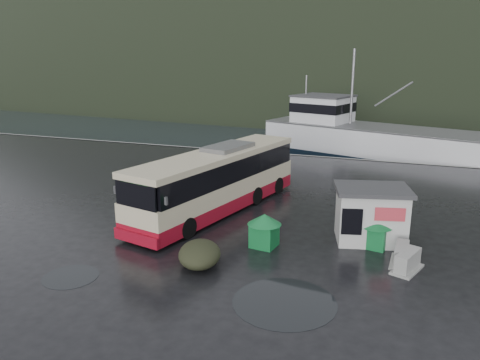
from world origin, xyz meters
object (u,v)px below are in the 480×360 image
(waste_bin_left, at_px, (264,246))
(waste_bin_right, at_px, (375,247))
(white_van, at_px, (177,205))
(coach_bus, at_px, (218,210))
(jersey_barrier_b, at_px, (400,264))
(jersey_barrier_a, at_px, (407,271))
(dome_tent, at_px, (200,265))
(fishing_trawler, at_px, (378,147))
(ticket_kiosk, at_px, (369,240))

(waste_bin_left, bearing_deg, waste_bin_right, 18.69)
(white_van, distance_m, waste_bin_right, 12.12)
(coach_bus, distance_m, waste_bin_left, 5.86)
(jersey_barrier_b, bearing_deg, jersey_barrier_a, -66.21)
(dome_tent, xyz_separation_m, jersey_barrier_a, (8.47, 2.48, 0.00))
(coach_bus, height_order, waste_bin_right, coach_bus)
(dome_tent, relative_size, fishing_trawler, 0.09)
(dome_tent, relative_size, jersey_barrier_b, 1.48)
(waste_bin_left, bearing_deg, coach_bus, 134.62)
(white_van, xyz_separation_m, waste_bin_left, (6.85, -4.31, 0.00))
(coach_bus, relative_size, jersey_barrier_a, 7.71)
(waste_bin_right, bearing_deg, white_van, 167.50)
(white_van, relative_size, waste_bin_right, 3.86)
(white_van, bearing_deg, ticket_kiosk, 6.68)
(coach_bus, distance_m, waste_bin_right, 9.43)
(waste_bin_right, relative_size, dome_tent, 0.59)
(coach_bus, height_order, dome_tent, coach_bus)
(waste_bin_right, relative_size, jersey_barrier_b, 0.87)
(coach_bus, height_order, jersey_barrier_a, coach_bus)
(ticket_kiosk, bearing_deg, fishing_trawler, 79.00)
(white_van, xyz_separation_m, fishing_trawler, (10.19, 23.02, 0.00))
(jersey_barrier_b, distance_m, fishing_trawler, 27.29)
(fishing_trawler, bearing_deg, jersey_barrier_b, -66.46)
(ticket_kiosk, relative_size, jersey_barrier_b, 2.02)
(waste_bin_left, height_order, ticket_kiosk, ticket_kiosk)
(waste_bin_left, distance_m, jersey_barrier_a, 6.46)
(waste_bin_right, distance_m, dome_tent, 8.38)
(waste_bin_left, relative_size, dome_tent, 0.63)
(coach_bus, height_order, fishing_trawler, fishing_trawler)
(waste_bin_left, xyz_separation_m, fishing_trawler, (3.34, 27.33, 0.00))
(dome_tent, bearing_deg, waste_bin_left, 55.12)
(dome_tent, bearing_deg, fishing_trawler, 79.93)
(coach_bus, bearing_deg, jersey_barrier_b, -8.14)
(white_van, xyz_separation_m, ticket_kiosk, (11.49, -1.87, 0.00))
(coach_bus, xyz_separation_m, jersey_barrier_a, (10.56, -4.59, 0.00))
(waste_bin_right, relative_size, jersey_barrier_a, 0.87)
(coach_bus, bearing_deg, ticket_kiosk, 1.85)
(waste_bin_right, relative_size, ticket_kiosk, 0.43)
(coach_bus, distance_m, fishing_trawler, 24.33)
(white_van, height_order, ticket_kiosk, ticket_kiosk)
(ticket_kiosk, height_order, fishing_trawler, fishing_trawler)
(coach_bus, height_order, white_van, coach_bus)
(jersey_barrier_b, bearing_deg, ticket_kiosk, 124.27)
(waste_bin_right, bearing_deg, jersey_barrier_b, -51.43)
(waste_bin_right, xyz_separation_m, ticket_kiosk, (-0.34, 0.76, 0.00))
(coach_bus, distance_m, jersey_barrier_a, 11.52)
(waste_bin_right, xyz_separation_m, jersey_barrier_a, (1.46, -2.11, 0.00))
(waste_bin_left, height_order, fishing_trawler, fishing_trawler)
(waste_bin_left, relative_size, jersey_barrier_b, 0.94)
(waste_bin_left, xyz_separation_m, waste_bin_right, (4.98, 1.69, 0.00))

